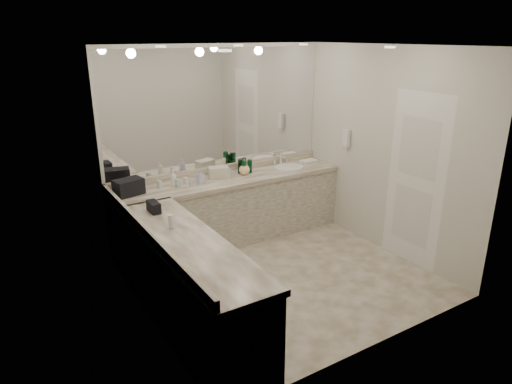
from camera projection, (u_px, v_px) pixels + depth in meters
floor at (281, 276)px, 5.41m from camera, size 3.20×3.20×0.00m
ceiling at (285, 46)px, 4.55m from camera, size 3.20×3.20×0.00m
wall_back at (220, 144)px, 6.18m from camera, size 3.20×0.02×2.60m
wall_left at (140, 196)px, 4.18m from camera, size 0.02×3.00×2.60m
wall_right at (386, 152)px, 5.77m from camera, size 0.02×3.00×2.60m
vanity_back_base at (231, 211)px, 6.23m from camera, size 3.20×0.60×0.84m
vanity_back_top at (231, 180)px, 6.08m from camera, size 3.20×0.64×0.06m
vanity_left_base at (188, 286)px, 4.38m from camera, size 0.60×2.40×0.84m
vanity_left_top at (187, 243)px, 4.24m from camera, size 0.64×2.42×0.06m
backsplash_back at (221, 169)px, 6.28m from camera, size 3.20×0.04×0.10m
backsplash_left at (145, 231)px, 4.31m from camera, size 0.04×3.00×0.10m
mirror_back at (219, 109)px, 6.02m from camera, size 3.12×0.01×1.55m
mirror_left at (137, 146)px, 4.03m from camera, size 0.01×2.92×1.55m
sink at (289, 168)px, 6.55m from camera, size 0.44×0.44×0.03m
faucet at (280, 159)px, 6.69m from camera, size 0.24×0.16×0.14m
wall_phone at (346, 138)px, 6.30m from camera, size 0.06×0.10×0.24m
door at (415, 181)px, 5.45m from camera, size 0.02×0.82×2.10m
black_toiletry_bag at (129, 187)px, 5.39m from camera, size 0.37×0.28×0.19m
black_bag_spill at (154, 207)px, 4.88m from camera, size 0.10×0.21×0.12m
cream_cosmetic_case at (219, 172)px, 6.05m from camera, size 0.29×0.22×0.14m
hand_towel at (309, 161)px, 6.78m from camera, size 0.24×0.17×0.04m
lotion_left at (171, 222)px, 4.47m from camera, size 0.06×0.06×0.14m
soap_bottle_a at (173, 178)px, 5.70m from camera, size 0.09×0.09×0.20m
soap_bottle_b at (200, 176)px, 5.82m from camera, size 0.10×0.10×0.18m
soap_bottle_c at (244, 168)px, 6.18m from camera, size 0.17×0.17×0.19m
green_bottle_0 at (240, 167)px, 6.24m from camera, size 0.07×0.07×0.19m
green_bottle_1 at (244, 165)px, 6.28m from camera, size 0.06×0.06×0.20m
green_bottle_2 at (244, 167)px, 6.17m from camera, size 0.07×0.07×0.21m
green_bottle_3 at (241, 166)px, 6.27m from camera, size 0.07×0.07×0.19m
green_bottle_4 at (250, 166)px, 6.26m from camera, size 0.07×0.07×0.18m
amenity_bottle_0 at (247, 170)px, 6.25m from camera, size 0.05×0.05×0.09m
amenity_bottle_1 at (159, 184)px, 5.65m from camera, size 0.06×0.06×0.09m
amenity_bottle_2 at (185, 180)px, 5.84m from camera, size 0.06×0.06×0.07m
amenity_bottle_3 at (191, 182)px, 5.74m from camera, size 0.04×0.04×0.09m
amenity_bottle_4 at (229, 174)px, 6.02m from camera, size 0.05×0.05×0.12m
amenity_bottle_5 at (178, 183)px, 5.69m from camera, size 0.05×0.05×0.10m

